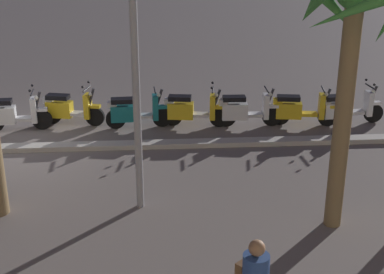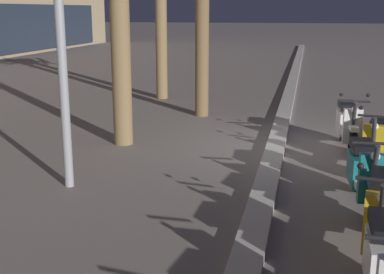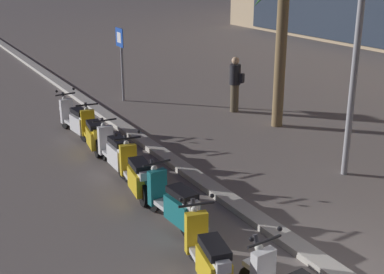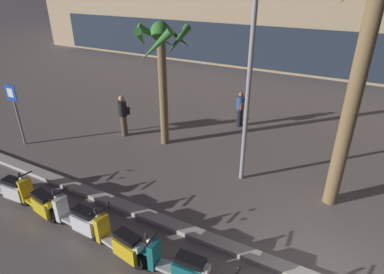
{
  "view_description": "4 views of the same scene",
  "coord_description": "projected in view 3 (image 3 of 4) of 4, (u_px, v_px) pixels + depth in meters",
  "views": [
    {
      "loc": [
        -3.39,
        12.85,
        5.21
      ],
      "look_at": [
        -4.07,
        2.68,
        1.2
      ],
      "focal_mm": 52.23,
      "sensor_mm": 36.0,
      "label": 1
    },
    {
      "loc": [
        -10.03,
        -0.32,
        2.67
      ],
      "look_at": [
        -3.02,
        1.25,
        0.89
      ],
      "focal_mm": 48.16,
      "sensor_mm": 36.0,
      "label": 2
    },
    {
      "loc": [
        4.5,
        -4.98,
        4.5
      ],
      "look_at": [
        -4.12,
        -0.04,
        1.09
      ],
      "focal_mm": 48.76,
      "sensor_mm": 36.0,
      "label": 3
    },
    {
      "loc": [
        -0.27,
        -5.19,
        5.79
      ],
      "look_at": [
        -4.69,
        2.92,
        1.21
      ],
      "focal_mm": 30.03,
      "sensor_mm": 36.0,
      "label": 4
    }
  ],
  "objects": [
    {
      "name": "scooter_yellow_gap_after_mid",
      "position": [
        208.0,
        257.0,
        7.47
      ],
      "size": [
        1.7,
        0.68,
        1.17
      ],
      "color": "black",
      "rests_on": "ground"
    },
    {
      "name": "scooter_teal_tail_end",
      "position": [
        174.0,
        204.0,
        9.09
      ],
      "size": [
        1.76,
        0.56,
        1.04
      ],
      "color": "black",
      "rests_on": "ground"
    },
    {
      "name": "scooter_yellow_mid_rear",
      "position": [
        93.0,
        134.0,
        12.75
      ],
      "size": [
        1.78,
        0.61,
        1.04
      ],
      "color": "black",
      "rests_on": "ground"
    },
    {
      "name": "crossing_sign",
      "position": [
        121.0,
        56.0,
        16.92
      ],
      "size": [
        0.6,
        0.12,
        2.4
      ],
      "color": "#939399",
      "rests_on": "ground"
    },
    {
      "name": "pedestrian_by_palm_tree",
      "position": [
        235.0,
        83.0,
        15.88
      ],
      "size": [
        0.45,
        0.38,
        1.71
      ],
      "color": "brown",
      "rests_on": "ground"
    },
    {
      "name": "scooter_yellow_second_in_line",
      "position": [
        136.0,
        174.0,
        10.31
      ],
      "size": [
        1.77,
        0.61,
        1.17
      ],
      "color": "black",
      "rests_on": "ground"
    },
    {
      "name": "palm_tree_by_mall_entrance",
      "position": [
        284.0,
        2.0,
        13.71
      ],
      "size": [
        2.0,
        2.1,
        4.53
      ],
      "color": "olive",
      "rests_on": "ground"
    },
    {
      "name": "scooter_white_mid_centre",
      "position": [
        115.0,
        152.0,
        11.53
      ],
      "size": [
        1.75,
        0.56,
        1.04
      ],
      "color": "black",
      "rests_on": "ground"
    },
    {
      "name": "scooter_white_last_in_row",
      "position": [
        76.0,
        120.0,
        13.8
      ],
      "size": [
        1.84,
        0.56,
        1.17
      ],
      "color": "black",
      "rests_on": "ground"
    }
  ]
}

